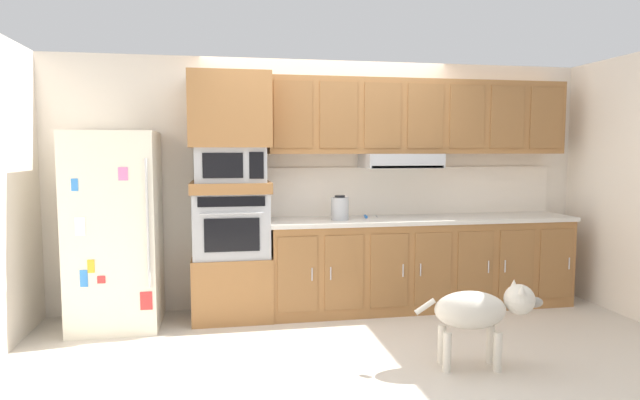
# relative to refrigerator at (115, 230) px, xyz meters

# --- Properties ---
(ground_plane) EXTENTS (9.60, 9.60, 0.00)m
(ground_plane) POSITION_rel_refrigerator_xyz_m (2.01, -0.68, -0.88)
(ground_plane) COLOR beige
(back_kitchen_wall) EXTENTS (6.20, 0.12, 2.50)m
(back_kitchen_wall) POSITION_rel_refrigerator_xyz_m (2.01, 0.43, 0.37)
(back_kitchen_wall) COLOR silver
(back_kitchen_wall) RESTS_ON ground
(refrigerator) EXTENTS (0.76, 0.73, 1.76)m
(refrigerator) POSITION_rel_refrigerator_xyz_m (0.00, 0.00, 0.00)
(refrigerator) COLOR silver
(refrigerator) RESTS_ON ground
(oven_base_cabinet) EXTENTS (0.74, 0.62, 0.60)m
(oven_base_cabinet) POSITION_rel_refrigerator_xyz_m (1.03, 0.07, -0.58)
(oven_base_cabinet) COLOR #996638
(oven_base_cabinet) RESTS_ON ground
(built_in_oven) EXTENTS (0.70, 0.62, 0.60)m
(built_in_oven) POSITION_rel_refrigerator_xyz_m (1.03, 0.07, 0.02)
(built_in_oven) COLOR #A8AAAF
(built_in_oven) RESTS_ON oven_base_cabinet
(appliance_mid_shelf) EXTENTS (0.74, 0.62, 0.10)m
(appliance_mid_shelf) POSITION_rel_refrigerator_xyz_m (1.03, 0.07, 0.37)
(appliance_mid_shelf) COLOR #996638
(appliance_mid_shelf) RESTS_ON built_in_oven
(microwave) EXTENTS (0.64, 0.54, 0.32)m
(microwave) POSITION_rel_refrigerator_xyz_m (1.03, 0.07, 0.58)
(microwave) COLOR #A8AAAF
(microwave) RESTS_ON appliance_mid_shelf
(appliance_upper_cabinet) EXTENTS (0.74, 0.62, 0.68)m
(appliance_upper_cabinet) POSITION_rel_refrigerator_xyz_m (1.03, 0.07, 1.08)
(appliance_upper_cabinet) COLOR #996638
(appliance_upper_cabinet) RESTS_ON microwave
(lower_cabinet_run) EXTENTS (3.07, 0.63, 0.88)m
(lower_cabinet_run) POSITION_rel_refrigerator_xyz_m (2.94, 0.07, -0.44)
(lower_cabinet_run) COLOR #996638
(lower_cabinet_run) RESTS_ON ground
(countertop_slab) EXTENTS (3.11, 0.64, 0.04)m
(countertop_slab) POSITION_rel_refrigerator_xyz_m (2.94, 0.07, 0.02)
(countertop_slab) COLOR beige
(countertop_slab) RESTS_ON lower_cabinet_run
(backsplash_panel) EXTENTS (3.11, 0.02, 0.50)m
(backsplash_panel) POSITION_rel_refrigerator_xyz_m (2.94, 0.36, 0.29)
(backsplash_panel) COLOR white
(backsplash_panel) RESTS_ON countertop_slab
(upper_cabinet_with_hood) EXTENTS (3.07, 0.48, 0.88)m
(upper_cabinet_with_hood) POSITION_rel_refrigerator_xyz_m (2.92, 0.19, 1.02)
(upper_cabinet_with_hood) COLOR #996638
(upper_cabinet_with_hood) RESTS_ON backsplash_panel
(screwdriver) EXTENTS (0.14, 0.13, 0.03)m
(screwdriver) POSITION_rel_refrigerator_xyz_m (2.37, 0.13, 0.05)
(screwdriver) COLOR blue
(screwdriver) RESTS_ON countertop_slab
(electric_kettle) EXTENTS (0.17, 0.17, 0.24)m
(electric_kettle) POSITION_rel_refrigerator_xyz_m (2.07, 0.02, 0.15)
(electric_kettle) COLOR #A8AAAF
(electric_kettle) RESTS_ON countertop_slab
(dog) EXTENTS (0.94, 0.36, 0.64)m
(dog) POSITION_rel_refrigerator_xyz_m (2.80, -1.48, -0.45)
(dog) COLOR beige
(dog) RESTS_ON ground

